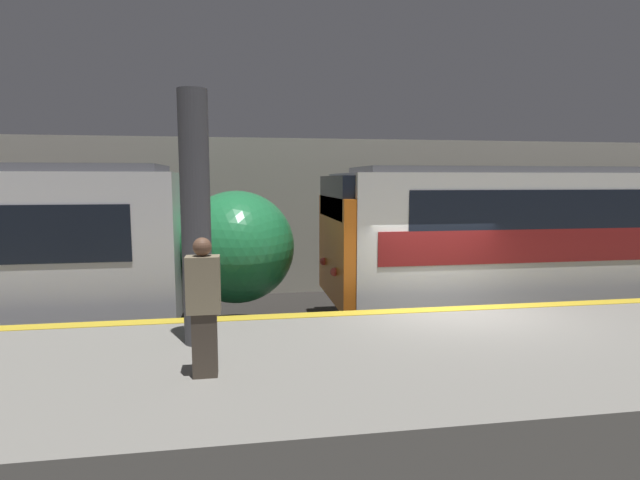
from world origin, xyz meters
TOP-DOWN VIEW (x-y plane):
  - ground_plane at (0.00, 0.00)m, footprint 120.00×120.00m
  - platform at (0.00, -2.06)m, footprint 40.00×4.12m
  - station_rear_barrier at (0.00, 6.41)m, footprint 50.00×0.15m
  - support_pillar_near at (-4.30, -1.30)m, footprint 0.40×0.40m
  - person_waiting at (-4.13, -2.53)m, footprint 0.38×0.24m

SIDE VIEW (x-z plane):
  - ground_plane at x=0.00m, z-range 0.00..0.00m
  - platform at x=0.00m, z-range 0.00..1.10m
  - person_waiting at x=-4.13m, z-range 1.13..2.75m
  - station_rear_barrier at x=0.00m, z-range 0.00..4.55m
  - support_pillar_near at x=-4.30m, z-range 1.09..4.54m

